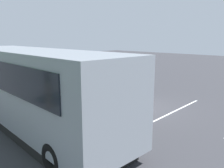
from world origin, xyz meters
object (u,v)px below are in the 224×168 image
(spectator_far_left, at_px, (124,100))
(parked_motorcycle_silver, at_px, (115,118))
(spectator_right, at_px, (74,91))
(traffic_cone, at_px, (134,96))
(spectator_left, at_px, (106,96))
(spectator_far_right, at_px, (66,84))
(stunt_motorcycle, at_px, (130,77))
(spectator_centre, at_px, (89,93))
(tour_bus, at_px, (32,90))

(spectator_far_left, distance_m, parked_motorcycle_silver, 0.94)
(spectator_right, distance_m, traffic_cone, 3.73)
(spectator_left, height_order, spectator_far_right, spectator_far_right)
(spectator_far_right, bearing_deg, traffic_cone, -131.16)
(spectator_left, distance_m, stunt_motorcycle, 5.23)
(parked_motorcycle_silver, relative_size, stunt_motorcycle, 1.06)
(traffic_cone, bearing_deg, spectator_far_right, 48.84)
(spectator_far_right, height_order, traffic_cone, spectator_far_right)
(spectator_far_left, height_order, spectator_centre, spectator_far_left)
(tour_bus, height_order, stunt_motorcycle, tour_bus)
(spectator_far_right, distance_m, stunt_motorcycle, 4.59)
(spectator_centre, relative_size, spectator_far_right, 0.98)
(spectator_far_right, height_order, parked_motorcycle_silver, spectator_far_right)
(spectator_far_right, distance_m, traffic_cone, 4.06)
(spectator_left, distance_m, spectator_centre, 0.95)
(traffic_cone, bearing_deg, tour_bus, 86.99)
(parked_motorcycle_silver, bearing_deg, spectator_centre, -12.69)
(spectator_far_right, bearing_deg, parked_motorcycle_silver, 169.64)
(spectator_far_left, distance_m, stunt_motorcycle, 5.88)
(spectator_right, distance_m, stunt_motorcycle, 4.93)
(tour_bus, xyz_separation_m, spectator_left, (-1.15, -3.01, -0.64))
(spectator_left, bearing_deg, spectator_far_right, -2.38)
(spectator_left, bearing_deg, spectator_far_left, 179.50)
(spectator_far_right, bearing_deg, spectator_far_left, 178.10)
(spectator_far_left, xyz_separation_m, traffic_cone, (2.01, -3.16, -0.78))
(parked_motorcycle_silver, bearing_deg, spectator_far_left, -79.43)
(spectator_left, bearing_deg, spectator_right, 7.98)
(spectator_right, distance_m, spectator_far_right, 1.43)
(spectator_centre, xyz_separation_m, traffic_cone, (-0.10, -3.37, -0.76))
(traffic_cone, bearing_deg, parked_motorcycle_silver, 118.91)
(spectator_centre, height_order, spectator_right, spectator_centre)
(spectator_far_left, bearing_deg, spectator_far_right, -1.90)
(spectator_left, bearing_deg, traffic_cone, -75.33)
(spectator_right, bearing_deg, traffic_cone, -110.29)
(spectator_far_left, xyz_separation_m, spectator_right, (3.28, 0.28, -0.09))
(spectator_right, relative_size, parked_motorcycle_silver, 0.82)
(spectator_centre, xyz_separation_m, parked_motorcycle_silver, (-2.24, 0.50, -0.58))
(spectator_centre, bearing_deg, stunt_motorcycle, -72.46)
(spectator_left, xyz_separation_m, stunt_motorcycle, (2.45, -4.62, 0.06))
(spectator_centre, height_order, traffic_cone, spectator_centre)
(spectator_far_left, bearing_deg, spectator_left, -0.50)
(spectator_far_left, height_order, parked_motorcycle_silver, spectator_far_left)
(spectator_far_left, xyz_separation_m, stunt_motorcycle, (3.63, -4.63, -0.02))
(spectator_far_left, xyz_separation_m, parked_motorcycle_silver, (-0.13, 0.72, -0.60))
(spectator_far_left, height_order, stunt_motorcycle, stunt_motorcycle)
(traffic_cone, bearing_deg, spectator_left, 104.67)
(spectator_left, xyz_separation_m, spectator_far_right, (3.45, -0.14, 0.08))
(stunt_motorcycle, bearing_deg, tour_bus, 99.70)
(tour_bus, relative_size, stunt_motorcycle, 5.24)
(spectator_far_right, relative_size, parked_motorcycle_silver, 0.89)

